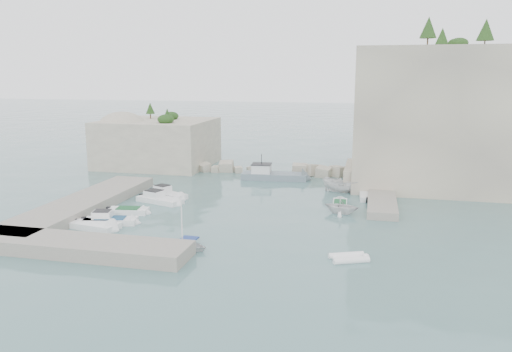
% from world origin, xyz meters
% --- Properties ---
extents(ground, '(400.00, 400.00, 0.00)m').
position_xyz_m(ground, '(0.00, 0.00, 0.00)').
color(ground, slate).
rests_on(ground, ground).
extents(cliff_east, '(26.00, 22.00, 17.00)m').
position_xyz_m(cliff_east, '(23.00, 23.00, 8.50)').
color(cliff_east, beige).
rests_on(cliff_east, ground).
extents(cliff_terrace, '(8.00, 10.00, 2.50)m').
position_xyz_m(cliff_terrace, '(13.00, 18.00, 1.25)').
color(cliff_terrace, beige).
rests_on(cliff_terrace, ground).
extents(outcrop_west, '(16.00, 14.00, 7.00)m').
position_xyz_m(outcrop_west, '(-20.00, 25.00, 3.50)').
color(outcrop_west, beige).
rests_on(outcrop_west, ground).
extents(quay_west, '(5.00, 24.00, 1.10)m').
position_xyz_m(quay_west, '(-17.00, -1.00, 0.55)').
color(quay_west, '#9E9689').
rests_on(quay_west, ground).
extents(quay_south, '(18.00, 4.00, 1.10)m').
position_xyz_m(quay_south, '(-10.00, -12.50, 0.55)').
color(quay_south, '#9E9689').
rests_on(quay_south, ground).
extents(ledge_east, '(3.00, 16.00, 0.80)m').
position_xyz_m(ledge_east, '(13.50, 10.00, 0.40)').
color(ledge_east, '#9E9689').
rests_on(ledge_east, ground).
extents(breakwater, '(28.00, 3.00, 1.40)m').
position_xyz_m(breakwater, '(-1.00, 22.00, 0.70)').
color(breakwater, beige).
rests_on(breakwater, ground).
extents(motorboat_a, '(5.87, 3.97, 1.40)m').
position_xyz_m(motorboat_a, '(-10.54, 6.15, 0.00)').
color(motorboat_a, white).
rests_on(motorboat_a, ground).
extents(motorboat_b, '(6.21, 3.68, 1.40)m').
position_xyz_m(motorboat_b, '(-10.33, 3.64, 0.00)').
color(motorboat_b, white).
rests_on(motorboat_b, ground).
extents(motorboat_c, '(4.58, 2.18, 0.70)m').
position_xyz_m(motorboat_c, '(-11.66, -1.21, 0.00)').
color(motorboat_c, white).
rests_on(motorboat_c, ground).
extents(motorboat_d, '(5.65, 2.74, 1.40)m').
position_xyz_m(motorboat_d, '(-11.60, -4.84, 0.00)').
color(motorboat_d, white).
rests_on(motorboat_d, ground).
extents(motorboat_e, '(5.30, 2.84, 0.70)m').
position_xyz_m(motorboat_e, '(-12.32, -6.44, 0.00)').
color(motorboat_e, white).
rests_on(motorboat_e, ground).
extents(rowboat, '(4.32, 3.23, 0.85)m').
position_xyz_m(rowboat, '(-2.38, -9.87, 0.00)').
color(rowboat, white).
rests_on(rowboat, ground).
extents(inflatable_dinghy, '(3.41, 2.57, 0.44)m').
position_xyz_m(inflatable_dinghy, '(10.84, -9.21, 0.00)').
color(inflatable_dinghy, white).
rests_on(inflatable_dinghy, ground).
extents(tender_east_a, '(4.04, 3.66, 1.84)m').
position_xyz_m(tender_east_a, '(9.45, 3.77, 0.00)').
color(tender_east_a, white).
rests_on(tender_east_a, ground).
extents(tender_east_b, '(1.66, 4.39, 0.70)m').
position_xyz_m(tender_east_b, '(9.14, 6.15, 0.00)').
color(tender_east_b, silver).
rests_on(tender_east_b, ground).
extents(tender_east_c, '(1.92, 5.12, 0.70)m').
position_xyz_m(tender_east_c, '(11.87, 11.05, 0.00)').
color(tender_east_c, white).
rests_on(tender_east_c, ground).
extents(tender_east_d, '(5.44, 2.80, 2.00)m').
position_xyz_m(tender_east_d, '(9.11, 13.10, 0.00)').
color(tender_east_d, silver).
rests_on(tender_east_d, ground).
extents(work_boat, '(9.79, 3.57, 2.20)m').
position_xyz_m(work_boat, '(-0.43, 18.63, 0.00)').
color(work_boat, slate).
rests_on(work_boat, ground).
extents(rowboat_mast, '(0.10, 0.10, 4.20)m').
position_xyz_m(rowboat_mast, '(-2.38, -9.87, 2.53)').
color(rowboat_mast, white).
rests_on(rowboat_mast, rowboat).
extents(vegetation, '(53.48, 13.88, 13.40)m').
position_xyz_m(vegetation, '(17.83, 24.40, 17.93)').
color(vegetation, '#1E4219').
rests_on(vegetation, ground).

